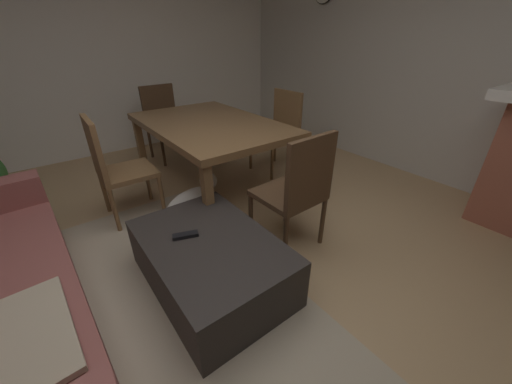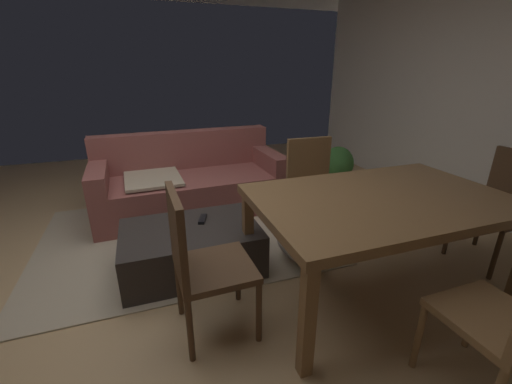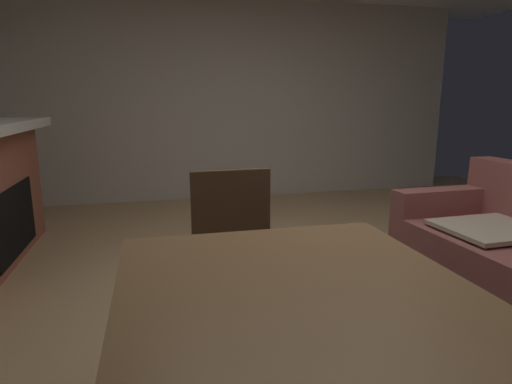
# 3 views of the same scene
# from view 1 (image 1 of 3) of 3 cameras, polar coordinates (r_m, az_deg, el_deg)

# --- Properties ---
(floor) EXTENTS (8.09, 8.09, 0.00)m
(floor) POSITION_cam_1_polar(r_m,az_deg,el_deg) (1.96, -4.65, -21.11)
(floor) COLOR tan
(wall_back_fireplace_side) EXTENTS (7.14, 0.12, 2.58)m
(wall_back_fireplace_side) POSITION_cam_1_polar(r_m,az_deg,el_deg) (3.70, 38.04, 19.98)
(wall_back_fireplace_side) COLOR beige
(wall_back_fireplace_side) RESTS_ON ground
(wall_right_window_side) EXTENTS (0.12, 6.16, 2.58)m
(wall_right_window_side) POSITION_cam_1_polar(r_m,az_deg,el_deg) (4.52, -31.65, 22.26)
(wall_right_window_side) COLOR white
(wall_right_window_side) RESTS_ON ground
(area_rug) EXTENTS (2.60, 2.00, 0.01)m
(area_rug) POSITION_cam_1_polar(r_m,az_deg,el_deg) (1.99, -24.48, -23.16)
(area_rug) COLOR tan
(area_rug) RESTS_ON ground
(ottoman_coffee_table) EXTENTS (1.06, 0.72, 0.36)m
(ottoman_coffee_table) POSITION_cam_1_polar(r_m,az_deg,el_deg) (1.97, -8.85, -13.51)
(ottoman_coffee_table) COLOR #2D2826
(ottoman_coffee_table) RESTS_ON ground
(tv_remote) EXTENTS (0.10, 0.17, 0.02)m
(tv_remote) POSITION_cam_1_polar(r_m,az_deg,el_deg) (1.90, -13.74, -8.29)
(tv_remote) COLOR black
(tv_remote) RESTS_ON ottoman_coffee_table
(dining_table) EXTENTS (1.69, 1.09, 0.74)m
(dining_table) POSITION_cam_1_polar(r_m,az_deg,el_deg) (2.97, -9.04, 12.23)
(dining_table) COLOR brown
(dining_table) RESTS_ON ground
(dining_chair_west) EXTENTS (0.45, 0.45, 0.93)m
(dining_chair_west) POSITION_cam_1_polar(r_m,az_deg,el_deg) (2.09, 8.17, 0.82)
(dining_chair_west) COLOR #513823
(dining_chair_west) RESTS_ON ground
(dining_chair_south) EXTENTS (0.45, 0.45, 0.93)m
(dining_chair_south) POSITION_cam_1_polar(r_m,az_deg,el_deg) (3.53, 4.77, 12.63)
(dining_chair_south) COLOR brown
(dining_chair_south) RESTS_ON ground
(dining_chair_east) EXTENTS (0.46, 0.46, 0.93)m
(dining_chair_east) POSITION_cam_1_polar(r_m,az_deg,el_deg) (4.10, -17.69, 13.67)
(dining_chair_east) COLOR #513823
(dining_chair_east) RESTS_ON ground
(dining_chair_north) EXTENTS (0.45, 0.45, 0.93)m
(dining_chair_north) POSITION_cam_1_polar(r_m,az_deg,el_deg) (2.73, -26.21, 4.83)
(dining_chair_north) COLOR brown
(dining_chair_north) RESTS_ON ground
(small_dog) EXTENTS (0.35, 0.58, 0.31)m
(small_dog) POSITION_cam_1_polar(r_m,az_deg,el_deg) (2.70, -12.17, -1.21)
(small_dog) COLOR silver
(small_dog) RESTS_ON ground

